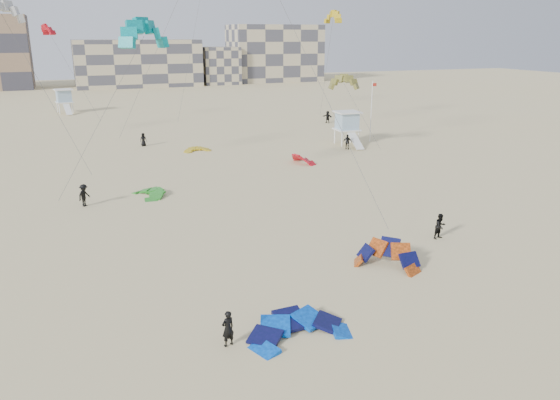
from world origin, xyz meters
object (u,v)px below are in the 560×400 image
object	(u,v)px
kite_ground_blue	(299,336)
kitesurfer_main	(228,328)
kite_ground_orange	(386,267)
lifeguard_tower_near	(347,128)

from	to	relation	value
kite_ground_blue	kitesurfer_main	size ratio (longest dim) A/B	2.85
kite_ground_orange	lifeguard_tower_near	xyz separation A→B (m)	(15.67, 34.50, 2.05)
kite_ground_orange	lifeguard_tower_near	bearing A→B (deg)	112.78
kite_ground_blue	kitesurfer_main	xyz separation A→B (m)	(-3.26, 0.40, 0.84)
kitesurfer_main	lifeguard_tower_near	size ratio (longest dim) A/B	0.30
kite_ground_blue	kite_ground_orange	world-z (taller)	kite_ground_orange
kite_ground_blue	lifeguard_tower_near	size ratio (longest dim) A/B	0.84
kite_ground_orange	kite_ground_blue	bearing A→B (deg)	-99.10
kite_ground_orange	lifeguard_tower_near	world-z (taller)	lifeguard_tower_near
kite_ground_blue	kitesurfer_main	distance (m)	3.39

